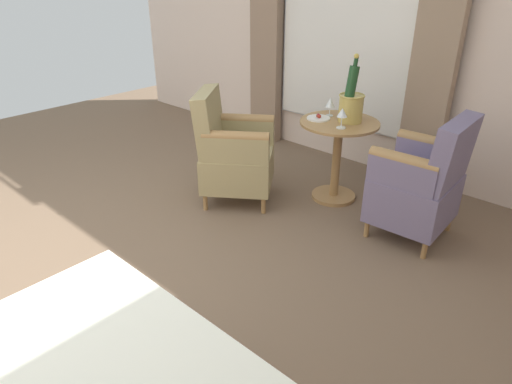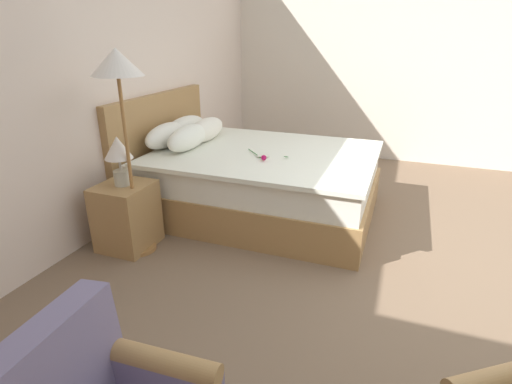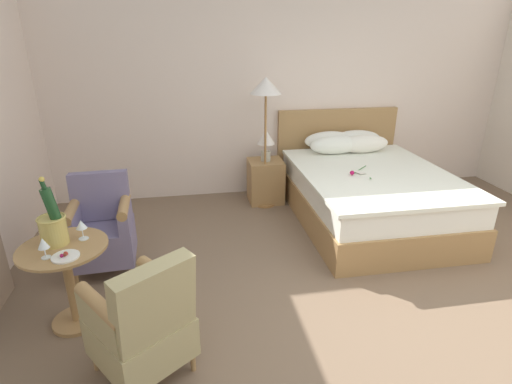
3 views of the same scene
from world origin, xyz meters
TOP-DOWN VIEW (x-y plane):
  - ground_plane at (0.00, 0.00)m, footprint 7.61×7.61m
  - wall_headboard_side at (0.00, 3.03)m, footprint 6.23×0.12m
  - wall_far_side at (3.11, 0.00)m, footprint 0.12×6.06m
  - bed at (0.72, 1.89)m, footprint 1.67×2.26m
  - nightstand at (-0.35, 2.60)m, footprint 0.46×0.41m
  - bedside_lamp at (-0.35, 2.60)m, footprint 0.22×0.22m
  - floor_lamp_brass at (-0.38, 2.48)m, footprint 0.38×0.38m

SIDE VIEW (x-z plane):
  - ground_plane at x=0.00m, z-range 0.00..0.00m
  - nightstand at x=-0.35m, z-range 0.00..0.55m
  - bed at x=0.72m, z-range -0.20..0.92m
  - bedside_lamp at x=-0.35m, z-range 0.62..1.02m
  - floor_lamp_brass at x=-0.38m, z-range 0.56..2.17m
  - wall_headboard_side at x=0.00m, z-range 0.00..2.84m
  - wall_far_side at x=3.11m, z-range 0.00..2.84m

